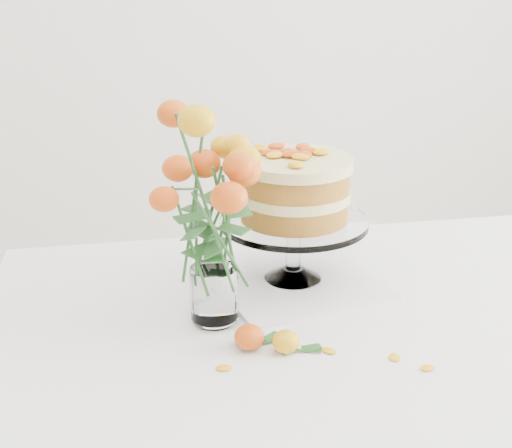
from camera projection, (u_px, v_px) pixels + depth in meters
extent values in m
cube|color=tan|center=(376.00, 330.00, 1.31)|extent=(1.40, 0.90, 0.04)
cylinder|color=tan|center=(62.00, 419.00, 1.67)|extent=(0.06, 0.06, 0.71)
cube|color=white|center=(377.00, 319.00, 1.30)|extent=(1.42, 0.92, 0.01)
cube|color=white|center=(311.00, 269.00, 1.76)|extent=(1.42, 0.01, 0.20)
cube|color=white|center=(293.00, 280.00, 1.44)|extent=(0.37, 0.37, 0.01)
cylinder|color=white|center=(293.00, 247.00, 1.41)|extent=(0.03, 0.03, 0.09)
cylinder|color=white|center=(294.00, 221.00, 1.39)|extent=(0.29, 0.29, 0.01)
cylinder|color=#A46725|center=(294.00, 208.00, 1.38)|extent=(0.25, 0.25, 0.04)
cylinder|color=#FFF4A4|center=(294.00, 194.00, 1.37)|extent=(0.26, 0.26, 0.02)
cylinder|color=#A46725|center=(295.00, 179.00, 1.36)|extent=(0.25, 0.25, 0.04)
cylinder|color=#FFF4A4|center=(295.00, 163.00, 1.35)|extent=(0.26, 0.26, 0.02)
cylinder|color=white|center=(215.00, 320.00, 1.28)|extent=(0.07, 0.07, 0.01)
cylinder|color=white|center=(214.00, 293.00, 1.26)|extent=(0.09, 0.09, 0.10)
ellipsoid|color=gold|center=(286.00, 342.00, 1.18)|extent=(0.05, 0.05, 0.04)
cylinder|color=#245120|center=(305.00, 352.00, 1.18)|extent=(0.05, 0.02, 0.00)
ellipsoid|color=#CF4D0A|center=(249.00, 337.00, 1.19)|extent=(0.05, 0.05, 0.04)
cylinder|color=#245120|center=(269.00, 343.00, 1.21)|extent=(0.06, 0.02, 0.01)
ellipsoid|color=#F4A50F|center=(329.00, 351.00, 1.19)|extent=(0.03, 0.02, 0.00)
ellipsoid|color=#F4A50F|center=(395.00, 358.00, 1.17)|extent=(0.03, 0.02, 0.00)
ellipsoid|color=#F4A50F|center=(427.00, 368.00, 1.14)|extent=(0.03, 0.02, 0.00)
ellipsoid|color=#F4A50F|center=(241.00, 344.00, 1.21)|extent=(0.03, 0.02, 0.00)
ellipsoid|color=#F4A50F|center=(224.00, 368.00, 1.14)|extent=(0.03, 0.02, 0.00)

